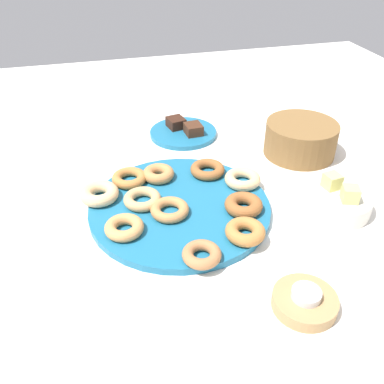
{
  "coord_description": "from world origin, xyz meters",
  "views": [
    {
      "loc": [
        0.78,
        -0.17,
        0.61
      ],
      "look_at": [
        0.0,
        0.03,
        0.05
      ],
      "focal_mm": 39.17,
      "sensor_mm": 36.0,
      "label": 1
    }
  ],
  "objects_px": {
    "cake_plate": "(183,133)",
    "brownie_near": "(176,123)",
    "donut_6": "(244,205)",
    "donut_8": "(204,254)",
    "donut_1": "(158,174)",
    "fruit_bowl": "(335,202)",
    "donut_2": "(142,199)",
    "melon_chunk_right": "(350,194)",
    "donut_5": "(243,179)",
    "donut_0": "(207,169)",
    "brownie_far": "(193,129)",
    "donut_3": "(99,194)",
    "melon_chunk_left": "(332,181)",
    "basket": "(301,139)",
    "donut_plate": "(180,207)",
    "candle_holder": "(305,302)",
    "donut_10": "(245,232)",
    "donut_4": "(124,227)",
    "tealight": "(306,294)",
    "donut_9": "(170,210)",
    "donut_7": "(129,178)"
  },
  "relations": [
    {
      "from": "cake_plate",
      "to": "brownie_near",
      "type": "distance_m",
      "value": 0.04
    },
    {
      "from": "donut_6",
      "to": "donut_8",
      "type": "relative_size",
      "value": 1.11
    },
    {
      "from": "donut_1",
      "to": "fruit_bowl",
      "type": "distance_m",
      "value": 0.44
    },
    {
      "from": "donut_6",
      "to": "brownie_near",
      "type": "bearing_deg",
      "value": -173.66
    },
    {
      "from": "donut_2",
      "to": "melon_chunk_right",
      "type": "height_order",
      "value": "melon_chunk_right"
    },
    {
      "from": "donut_5",
      "to": "donut_0",
      "type": "bearing_deg",
      "value": -133.11
    },
    {
      "from": "fruit_bowl",
      "to": "brownie_far",
      "type": "bearing_deg",
      "value": -152.59
    },
    {
      "from": "donut_3",
      "to": "brownie_far",
      "type": "distance_m",
      "value": 0.42
    },
    {
      "from": "brownie_far",
      "to": "melon_chunk_left",
      "type": "distance_m",
      "value": 0.47
    },
    {
      "from": "donut_3",
      "to": "basket",
      "type": "distance_m",
      "value": 0.59
    },
    {
      "from": "donut_plate",
      "to": "candle_holder",
      "type": "height_order",
      "value": "candle_holder"
    },
    {
      "from": "donut_2",
      "to": "donut_10",
      "type": "relative_size",
      "value": 1.03
    },
    {
      "from": "donut_4",
      "to": "cake_plate",
      "type": "bearing_deg",
      "value": 151.73
    },
    {
      "from": "brownie_far",
      "to": "melon_chunk_right",
      "type": "distance_m",
      "value": 0.53
    },
    {
      "from": "tealight",
      "to": "donut_4",
      "type": "bearing_deg",
      "value": -133.16
    },
    {
      "from": "cake_plate",
      "to": "candle_holder",
      "type": "xyz_separation_m",
      "value": [
        0.72,
        0.05,
        0.01
      ]
    },
    {
      "from": "brownie_far",
      "to": "donut_9",
      "type": "bearing_deg",
      "value": -22.41
    },
    {
      "from": "melon_chunk_left",
      "to": "donut_8",
      "type": "bearing_deg",
      "value": -70.05
    },
    {
      "from": "donut_7",
      "to": "donut_9",
      "type": "distance_m",
      "value": 0.17
    },
    {
      "from": "donut_8",
      "to": "donut_10",
      "type": "bearing_deg",
      "value": 111.7
    },
    {
      "from": "donut_7",
      "to": "brownie_far",
      "type": "relative_size",
      "value": 1.57
    },
    {
      "from": "donut_4",
      "to": "donut_9",
      "type": "distance_m",
      "value": 0.11
    },
    {
      "from": "donut_6",
      "to": "cake_plate",
      "type": "relative_size",
      "value": 0.42
    },
    {
      "from": "fruit_bowl",
      "to": "donut_10",
      "type": "bearing_deg",
      "value": -76.94
    },
    {
      "from": "donut_8",
      "to": "donut_9",
      "type": "relative_size",
      "value": 0.9
    },
    {
      "from": "donut_3",
      "to": "melon_chunk_left",
      "type": "xyz_separation_m",
      "value": [
        0.13,
        0.54,
        0.03
      ]
    },
    {
      "from": "donut_4",
      "to": "candle_holder",
      "type": "height_order",
      "value": "donut_4"
    },
    {
      "from": "donut_8",
      "to": "donut_9",
      "type": "height_order",
      "value": "same"
    },
    {
      "from": "donut_6",
      "to": "brownie_far",
      "type": "bearing_deg",
      "value": -178.56
    },
    {
      "from": "donut_6",
      "to": "candle_holder",
      "type": "relative_size",
      "value": 0.75
    },
    {
      "from": "donut_6",
      "to": "tealight",
      "type": "bearing_deg",
      "value": 2.77
    },
    {
      "from": "melon_chunk_left",
      "to": "donut_3",
      "type": "bearing_deg",
      "value": -103.85
    },
    {
      "from": "donut_3",
      "to": "donut_plate",
      "type": "bearing_deg",
      "value": 68.64
    },
    {
      "from": "tealight",
      "to": "melon_chunk_left",
      "type": "height_order",
      "value": "melon_chunk_left"
    },
    {
      "from": "donut_10",
      "to": "donut_5",
      "type": "bearing_deg",
      "value": 161.11
    },
    {
      "from": "melon_chunk_left",
      "to": "donut_0",
      "type": "bearing_deg",
      "value": -124.72
    },
    {
      "from": "donut_10",
      "to": "melon_chunk_left",
      "type": "xyz_separation_m",
      "value": [
        -0.09,
        0.25,
        0.03
      ]
    },
    {
      "from": "donut_1",
      "to": "basket",
      "type": "bearing_deg",
      "value": 97.2
    },
    {
      "from": "donut_7",
      "to": "candle_holder",
      "type": "height_order",
      "value": "donut_7"
    },
    {
      "from": "donut_8",
      "to": "brownie_near",
      "type": "height_order",
      "value": "brownie_near"
    },
    {
      "from": "donut_plate",
      "to": "brownie_near",
      "type": "distance_m",
      "value": 0.42
    },
    {
      "from": "donut_3",
      "to": "donut_9",
      "type": "relative_size",
      "value": 1.05
    },
    {
      "from": "basket",
      "to": "melon_chunk_left",
      "type": "height_order",
      "value": "basket"
    },
    {
      "from": "donut_2",
      "to": "tealight",
      "type": "relative_size",
      "value": 1.67
    },
    {
      "from": "cake_plate",
      "to": "tealight",
      "type": "distance_m",
      "value": 0.72
    },
    {
      "from": "donut_4",
      "to": "basket",
      "type": "bearing_deg",
      "value": 114.6
    },
    {
      "from": "donut_4",
      "to": "donut_9",
      "type": "bearing_deg",
      "value": 109.37
    },
    {
      "from": "donut_10",
      "to": "donut_3",
      "type": "bearing_deg",
      "value": -127.26
    },
    {
      "from": "brownie_far",
      "to": "melon_chunk_left",
      "type": "bearing_deg",
      "value": 29.03
    },
    {
      "from": "donut_4",
      "to": "melon_chunk_right",
      "type": "relative_size",
      "value": 2.36
    }
  ]
}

